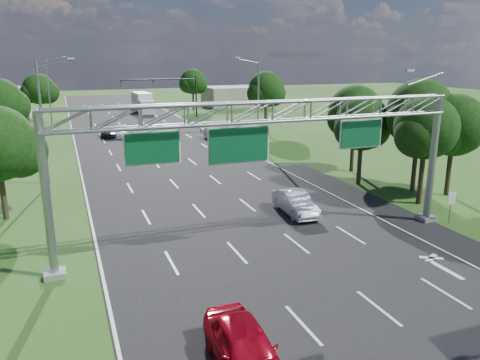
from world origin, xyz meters
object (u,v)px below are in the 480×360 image
regulatory_sign (451,201)px  box_truck (143,103)px  sign_gantry (271,123)px  red_coupe (245,348)px  traffic_signal (175,88)px  silver_sedan (295,203)px

regulatory_sign → box_truck: bearing=96.8°
sign_gantry → red_coupe: size_ratio=4.85×
regulatory_sign → red_coupe: 19.39m
traffic_signal → box_truck: size_ratio=1.31×
regulatory_sign → traffic_signal: size_ratio=0.17×
red_coupe → box_truck: size_ratio=0.52×
sign_gantry → red_coupe: bearing=-118.6°
regulatory_sign → silver_sedan: regulatory_sign is taller
red_coupe → silver_sedan: size_ratio=1.05×
red_coupe → box_truck: bearing=84.4°
sign_gantry → regulatory_sign: bearing=-4.8°
red_coupe → silver_sedan: red_coupe is taller
regulatory_sign → box_truck: (-8.00, 67.61, 0.17)m
sign_gantry → regulatory_sign: (12.07, -1.02, -5.38)m
silver_sedan → regulatory_sign: bearing=-29.2°
traffic_signal → box_truck: traffic_signal is taller
traffic_signal → red_coupe: (-12.42, -62.67, -4.34)m
regulatory_sign → traffic_signal: 54.37m
silver_sedan → sign_gantry: bearing=-129.6°
traffic_signal → red_coupe: bearing=-101.2°
regulatory_sign → traffic_signal: (-4.92, 54.02, 3.66)m
silver_sedan → box_truck: (0.27, 62.43, 0.92)m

